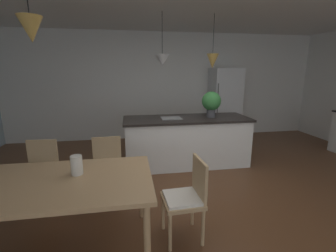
{
  "coord_description": "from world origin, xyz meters",
  "views": [
    {
      "loc": [
        -0.99,
        -2.84,
        1.73
      ],
      "look_at": [
        -0.47,
        0.22,
        1.0
      ],
      "focal_mm": 24.83,
      "sensor_mm": 36.0,
      "label": 1
    }
  ],
  "objects_px": {
    "dining_table": "(51,188)",
    "potted_plant_on_island": "(211,102)",
    "chair_far_right": "(107,168)",
    "kitchen_island": "(186,141)",
    "vase_on_dining_table": "(77,165)",
    "chair_kitchen_end": "(187,196)",
    "chair_far_left": "(40,172)",
    "refrigerator": "(224,104)"
  },
  "relations": [
    {
      "from": "dining_table",
      "to": "potted_plant_on_island",
      "type": "bearing_deg",
      "value": 41.42
    },
    {
      "from": "dining_table",
      "to": "chair_far_right",
      "type": "height_order",
      "value": "chair_far_right"
    },
    {
      "from": "kitchen_island",
      "to": "vase_on_dining_table",
      "type": "distance_m",
      "value": 2.46
    },
    {
      "from": "chair_kitchen_end",
      "to": "potted_plant_on_island",
      "type": "xyz_separation_m",
      "value": [
        0.94,
        1.98,
        0.71
      ]
    },
    {
      "from": "dining_table",
      "to": "chair_far_left",
      "type": "relative_size",
      "value": 2.14
    },
    {
      "from": "kitchen_island",
      "to": "potted_plant_on_island",
      "type": "bearing_deg",
      "value": 0.0
    },
    {
      "from": "kitchen_island",
      "to": "chair_far_left",
      "type": "bearing_deg",
      "value": -153.43
    },
    {
      "from": "chair_kitchen_end",
      "to": "refrigerator",
      "type": "xyz_separation_m",
      "value": [
        1.89,
        3.59,
        0.44
      ]
    },
    {
      "from": "chair_kitchen_end",
      "to": "potted_plant_on_island",
      "type": "distance_m",
      "value": 2.3
    },
    {
      "from": "chair_kitchen_end",
      "to": "kitchen_island",
      "type": "relative_size",
      "value": 0.38
    },
    {
      "from": "vase_on_dining_table",
      "to": "chair_kitchen_end",
      "type": "bearing_deg",
      "value": -5.93
    },
    {
      "from": "chair_far_left",
      "to": "chair_far_right",
      "type": "relative_size",
      "value": 1.0
    },
    {
      "from": "chair_far_left",
      "to": "refrigerator",
      "type": "distance_m",
      "value": 4.53
    },
    {
      "from": "chair_far_right",
      "to": "kitchen_island",
      "type": "relative_size",
      "value": 0.38
    },
    {
      "from": "chair_far_right",
      "to": "kitchen_island",
      "type": "height_order",
      "value": "kitchen_island"
    },
    {
      "from": "chair_kitchen_end",
      "to": "potted_plant_on_island",
      "type": "height_order",
      "value": "potted_plant_on_island"
    },
    {
      "from": "refrigerator",
      "to": "vase_on_dining_table",
      "type": "xyz_separation_m",
      "value": [
        -2.98,
        -3.48,
        -0.06
      ]
    },
    {
      "from": "kitchen_island",
      "to": "dining_table",
      "type": "bearing_deg",
      "value": -131.99
    },
    {
      "from": "chair_far_left",
      "to": "potted_plant_on_island",
      "type": "distance_m",
      "value": 2.96
    },
    {
      "from": "chair_far_left",
      "to": "potted_plant_on_island",
      "type": "relative_size",
      "value": 1.82
    },
    {
      "from": "chair_far_left",
      "to": "chair_far_right",
      "type": "bearing_deg",
      "value": 0.01
    },
    {
      "from": "dining_table",
      "to": "vase_on_dining_table",
      "type": "distance_m",
      "value": 0.29
    },
    {
      "from": "potted_plant_on_island",
      "to": "chair_kitchen_end",
      "type": "bearing_deg",
      "value": -115.5
    },
    {
      "from": "chair_kitchen_end",
      "to": "vase_on_dining_table",
      "type": "distance_m",
      "value": 1.15
    },
    {
      "from": "potted_plant_on_island",
      "to": "chair_far_right",
      "type": "bearing_deg",
      "value": -148.97
    },
    {
      "from": "kitchen_island",
      "to": "refrigerator",
      "type": "relative_size",
      "value": 1.27
    },
    {
      "from": "dining_table",
      "to": "kitchen_island",
      "type": "height_order",
      "value": "kitchen_island"
    },
    {
      "from": "dining_table",
      "to": "chair_far_right",
      "type": "bearing_deg",
      "value": 64.6
    },
    {
      "from": "chair_kitchen_end",
      "to": "chair_far_right",
      "type": "bearing_deg",
      "value": 135.12
    },
    {
      "from": "chair_far_right",
      "to": "chair_kitchen_end",
      "type": "bearing_deg",
      "value": -44.88
    },
    {
      "from": "kitchen_island",
      "to": "vase_on_dining_table",
      "type": "height_order",
      "value": "vase_on_dining_table"
    },
    {
      "from": "chair_kitchen_end",
      "to": "kitchen_island",
      "type": "xyz_separation_m",
      "value": [
        0.48,
        1.98,
        -0.01
      ]
    },
    {
      "from": "chair_kitchen_end",
      "to": "chair_far_right",
      "type": "height_order",
      "value": "same"
    },
    {
      "from": "kitchen_island",
      "to": "refrigerator",
      "type": "height_order",
      "value": "refrigerator"
    },
    {
      "from": "chair_kitchen_end",
      "to": "potted_plant_on_island",
      "type": "relative_size",
      "value": 1.82
    },
    {
      "from": "vase_on_dining_table",
      "to": "chair_far_right",
      "type": "bearing_deg",
      "value": 75.34
    },
    {
      "from": "refrigerator",
      "to": "potted_plant_on_island",
      "type": "relative_size",
      "value": 3.81
    },
    {
      "from": "kitchen_island",
      "to": "vase_on_dining_table",
      "type": "bearing_deg",
      "value": -129.98
    },
    {
      "from": "chair_far_left",
      "to": "vase_on_dining_table",
      "type": "bearing_deg",
      "value": -50.45
    },
    {
      "from": "dining_table",
      "to": "refrigerator",
      "type": "bearing_deg",
      "value": 48.37
    },
    {
      "from": "chair_kitchen_end",
      "to": "refrigerator",
      "type": "distance_m",
      "value": 4.08
    },
    {
      "from": "chair_far_right",
      "to": "refrigerator",
      "type": "distance_m",
      "value": 3.9
    }
  ]
}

